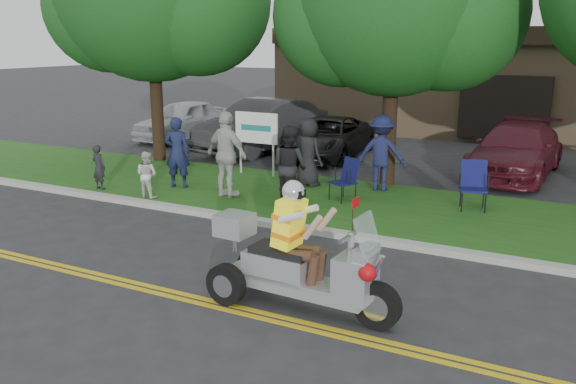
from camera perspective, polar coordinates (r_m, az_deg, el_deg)
The scene contains 22 objects.
ground at distance 9.43m, azimuth -8.20°, elevation -8.54°, with size 120.00×120.00×0.00m, color #28282B.
centerline_near at distance 9.01m, azimuth -10.39°, elevation -9.72°, with size 60.00×0.10×0.01m, color gold.
centerline_far at distance 9.12m, azimuth -9.77°, elevation -9.38°, with size 60.00×0.10×0.01m, color gold.
curb at distance 11.85m, azimuth 0.43°, elevation -3.28°, with size 60.00×0.25×0.12m, color #A8A89E.
grass_verge at distance 13.72m, azimuth 4.56°, elevation -0.90°, with size 60.00×4.00×0.10m, color #1D4F15.
commercial_building at distance 26.22m, azimuth 21.04°, elevation 9.77°, with size 18.00×8.20×4.00m.
tree_mid at distance 14.98m, azimuth 10.16°, elevation 17.11°, with size 5.88×4.80×7.05m.
business_sign at distance 15.99m, azimuth -2.97°, elevation 5.69°, with size 1.25×0.06×1.75m.
trike_scooter at distance 8.32m, azimuth 0.70°, elevation -6.85°, with size 2.77×0.94×1.81m.
lawn_chair_a at distance 13.58m, azimuth 5.51°, elevation 1.44°, with size 0.68×0.69×0.95m.
lawn_chair_b at distance 13.40m, azimuth 16.97°, elevation 0.91°, with size 0.67×0.69×1.03m.
spectator_adult_left at distance 14.87m, azimuth -10.31°, elevation 3.67°, with size 0.62×0.41×1.71m, color #171D40.
spectator_adult_mid at distance 12.98m, azimuth 0.18°, elevation 2.44°, with size 0.84×0.66×1.74m, color black.
spectator_adult_right at distance 13.81m, azimuth -5.74°, elevation 3.51°, with size 1.14×0.47×1.94m, color beige.
spectator_chair_a at distance 14.51m, azimuth 8.73°, elevation 3.64°, with size 1.16×0.67×1.79m, color #1A1D48.
spectator_chair_b at distance 14.84m, azimuth 1.95°, elevation 3.75°, with size 0.81×0.53×1.65m, color black.
child_left at distance 15.19m, azimuth -17.29°, elevation 2.24°, with size 0.39×0.26×1.07m, color black.
child_right at distance 14.12m, azimuth -13.08°, elevation 1.61°, with size 0.51×0.40×1.05m, color silver.
parked_car_far_left at distance 22.79m, azimuth -9.85°, elevation 6.68°, with size 1.68×4.19×1.43m, color #B4B8BC.
parked_car_left at distance 20.04m, azimuth -2.42°, elevation 6.22°, with size 1.78×5.10×1.68m, color #2D2D30.
parked_car_mid at distance 19.03m, azimuth 3.59°, elevation 5.11°, with size 2.05×4.45×1.24m, color black.
parked_car_right at distance 17.53m, azimuth 20.56°, elevation 3.68°, with size 1.94×4.76×1.38m, color #4F121E.
Camera 1 is at (5.18, -6.99, 3.63)m, focal length 38.00 mm.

